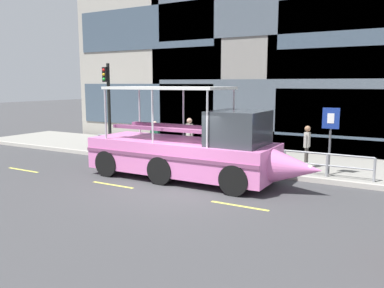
{
  "coord_description": "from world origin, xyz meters",
  "views": [
    {
      "loc": [
        6.7,
        -11.05,
        3.53
      ],
      "look_at": [
        -0.49,
        1.46,
        1.3
      ],
      "focal_mm": 36.81,
      "sensor_mm": 36.0,
      "label": 1
    }
  ],
  "objects_px": {
    "pedestrian_near_bow": "(307,143)",
    "pedestrian_mid_left": "(242,138)",
    "parking_sign": "(330,130)",
    "pedestrian_near_stern": "(155,134)",
    "pedestrian_mid_right": "(189,133)",
    "duck_tour_boat": "(194,151)",
    "traffic_light_pole": "(108,98)"
  },
  "relations": [
    {
      "from": "parking_sign",
      "to": "pedestrian_mid_left",
      "type": "distance_m",
      "value": 3.97
    },
    {
      "from": "pedestrian_near_bow",
      "to": "pedestrian_mid_right",
      "type": "relative_size",
      "value": 0.96
    },
    {
      "from": "duck_tour_boat",
      "to": "pedestrian_near_stern",
      "type": "bearing_deg",
      "value": 142.06
    },
    {
      "from": "traffic_light_pole",
      "to": "duck_tour_boat",
      "type": "distance_m",
      "value": 7.19
    },
    {
      "from": "parking_sign",
      "to": "pedestrian_mid_right",
      "type": "height_order",
      "value": "parking_sign"
    },
    {
      "from": "traffic_light_pole",
      "to": "pedestrian_near_stern",
      "type": "distance_m",
      "value": 3.14
    },
    {
      "from": "pedestrian_near_stern",
      "to": "pedestrian_mid_left",
      "type": "bearing_deg",
      "value": 6.31
    },
    {
      "from": "pedestrian_mid_left",
      "to": "pedestrian_mid_right",
      "type": "distance_m",
      "value": 2.58
    },
    {
      "from": "traffic_light_pole",
      "to": "pedestrian_mid_left",
      "type": "distance_m",
      "value": 7.11
    },
    {
      "from": "duck_tour_boat",
      "to": "traffic_light_pole",
      "type": "bearing_deg",
      "value": 157.17
    },
    {
      "from": "pedestrian_mid_right",
      "to": "pedestrian_near_stern",
      "type": "distance_m",
      "value": 1.71
    },
    {
      "from": "duck_tour_boat",
      "to": "pedestrian_mid_right",
      "type": "height_order",
      "value": "duck_tour_boat"
    },
    {
      "from": "parking_sign",
      "to": "pedestrian_near_stern",
      "type": "height_order",
      "value": "parking_sign"
    },
    {
      "from": "pedestrian_near_bow",
      "to": "pedestrian_near_stern",
      "type": "height_order",
      "value": "pedestrian_near_bow"
    },
    {
      "from": "parking_sign",
      "to": "duck_tour_boat",
      "type": "height_order",
      "value": "duck_tour_boat"
    },
    {
      "from": "pedestrian_near_bow",
      "to": "pedestrian_mid_left",
      "type": "xyz_separation_m",
      "value": [
        -2.81,
        0.06,
        -0.01
      ]
    },
    {
      "from": "parking_sign",
      "to": "pedestrian_mid_left",
      "type": "height_order",
      "value": "parking_sign"
    },
    {
      "from": "pedestrian_near_bow",
      "to": "pedestrian_mid_right",
      "type": "bearing_deg",
      "value": 179.96
    },
    {
      "from": "parking_sign",
      "to": "pedestrian_near_stern",
      "type": "relative_size",
      "value": 1.57
    },
    {
      "from": "duck_tour_boat",
      "to": "pedestrian_near_stern",
      "type": "xyz_separation_m",
      "value": [
        -3.79,
        2.96,
        0.03
      ]
    },
    {
      "from": "pedestrian_mid_left",
      "to": "pedestrian_mid_right",
      "type": "xyz_separation_m",
      "value": [
        -2.58,
        -0.06,
        0.05
      ]
    },
    {
      "from": "parking_sign",
      "to": "duck_tour_boat",
      "type": "xyz_separation_m",
      "value": [
        -4.26,
        -2.59,
        -0.76
      ]
    },
    {
      "from": "pedestrian_near_bow",
      "to": "pedestrian_near_stern",
      "type": "xyz_separation_m",
      "value": [
        -7.05,
        -0.41,
        -0.07
      ]
    },
    {
      "from": "pedestrian_mid_left",
      "to": "parking_sign",
      "type": "bearing_deg",
      "value": -12.3
    },
    {
      "from": "duck_tour_boat",
      "to": "pedestrian_mid_left",
      "type": "distance_m",
      "value": 3.45
    },
    {
      "from": "pedestrian_mid_right",
      "to": "pedestrian_near_stern",
      "type": "height_order",
      "value": "pedestrian_mid_right"
    },
    {
      "from": "parking_sign",
      "to": "pedestrian_mid_right",
      "type": "distance_m",
      "value": 6.48
    },
    {
      "from": "parking_sign",
      "to": "pedestrian_near_stern",
      "type": "xyz_separation_m",
      "value": [
        -8.06,
        0.36,
        -0.73
      ]
    },
    {
      "from": "pedestrian_mid_right",
      "to": "pedestrian_near_bow",
      "type": "bearing_deg",
      "value": -0.04
    },
    {
      "from": "parking_sign",
      "to": "pedestrian_mid_right",
      "type": "xyz_separation_m",
      "value": [
        -6.4,
        0.78,
        -0.62
      ]
    },
    {
      "from": "traffic_light_pole",
      "to": "parking_sign",
      "type": "relative_size",
      "value": 1.75
    },
    {
      "from": "traffic_light_pole",
      "to": "pedestrian_near_stern",
      "type": "xyz_separation_m",
      "value": [
        2.65,
        0.24,
        -1.66
      ]
    }
  ]
}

